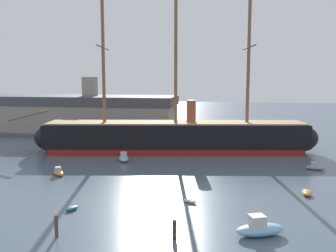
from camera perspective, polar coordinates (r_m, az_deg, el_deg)
The scene contains 13 objects.
tall_ship at distance 75.87m, azimuth 1.13°, elevation -1.55°, with size 61.24×16.26×29.55m.
dinghy_foreground_left at distance 45.61m, azimuth -14.15°, elevation -11.81°, with size 1.45×1.95×0.42m.
motorboat_foreground_right at distance 38.64m, azimuth 13.47°, elevation -14.60°, with size 5.21×3.60×2.02m.
dinghy_near_centre at distance 46.81m, azimuth 3.30°, elevation -11.08°, with size 1.94×1.52×0.42m.
motorboat_mid_left at distance 61.41m, azimuth -15.98°, elevation -6.64°, with size 2.89×3.04×1.25m.
dinghy_mid_right at distance 52.68m, azimuth 19.96°, elevation -9.30°, with size 1.30×2.64×0.61m.
motorboat_alongside_bow at distance 68.94m, azimuth -6.62°, elevation -4.73°, with size 2.90×4.35×1.69m.
motorboat_alongside_stern at distance 66.61m, azimuth 21.05°, elevation -5.75°, with size 3.23×1.86×1.28m.
dinghy_far_left at distance 87.85m, azimuth -11.96°, elevation -2.39°, with size 2.70×1.35×0.62m.
motorboat_distant_centre at distance 90.61m, azimuth 6.30°, elevation -1.76°, with size 3.02×4.72×1.84m.
mooring_piling_nearest at distance 38.68m, azimuth -16.29°, elevation -14.11°, with size 0.34×0.34×2.13m, color #4C3D2D.
mooring_piling_left_pair at distance 36.80m, azimuth 0.95°, elevation -15.18°, with size 0.44×0.44×1.84m, color #423323.
dockside_warehouse_left at distance 104.17m, azimuth -13.33°, elevation 1.66°, with size 56.34×17.31×14.85m.
Camera 1 is at (5.47, -26.86, 15.08)m, focal length 40.94 mm.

